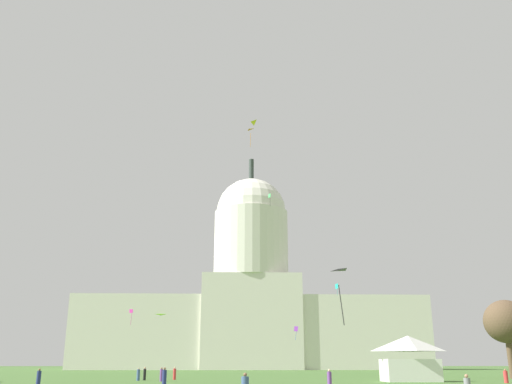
# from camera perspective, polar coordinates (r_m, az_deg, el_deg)

# --- Properties ---
(capitol_building) EXTENTS (118.51, 26.35, 75.11)m
(capitol_building) POSITION_cam_1_polar(r_m,az_deg,el_deg) (198.05, -0.51, -11.16)
(capitol_building) COLOR silver
(capitol_building) RESTS_ON ground_plane
(event_tent) EXTENTS (6.80, 4.91, 5.39)m
(event_tent) POSITION_cam_1_polar(r_m,az_deg,el_deg) (73.78, 15.33, -16.03)
(event_tent) COLOR white
(event_tent) RESTS_ON ground_plane
(tree_east_far) EXTENTS (7.59, 7.36, 11.22)m
(tree_east_far) POSITION_cam_1_polar(r_m,az_deg,el_deg) (93.03, 24.10, -11.99)
(tree_east_far) COLOR brown
(tree_east_far) RESTS_ON ground_plane
(person_black_lawn_far_right) EXTENTS (0.47, 0.47, 1.67)m
(person_black_lawn_far_right) POSITION_cam_1_polar(r_m,az_deg,el_deg) (78.64, -11.27, -17.71)
(person_black_lawn_far_right) COLOR black
(person_black_lawn_far_right) RESTS_ON ground_plane
(person_denim_front_right) EXTENTS (0.54, 0.54, 1.58)m
(person_denim_front_right) POSITION_cam_1_polar(r_m,az_deg,el_deg) (76.64, -11.89, -17.75)
(person_denim_front_right) COLOR #3D5684
(person_denim_front_right) RESTS_ON ground_plane
(person_red_back_center) EXTENTS (0.57, 0.57, 1.54)m
(person_red_back_center) POSITION_cam_1_polar(r_m,az_deg,el_deg) (72.01, 24.08, -16.78)
(person_red_back_center) COLOR red
(person_red_back_center) RESTS_ON ground_plane
(person_purple_front_center) EXTENTS (0.46, 0.46, 1.66)m
(person_purple_front_center) POSITION_cam_1_polar(r_m,az_deg,el_deg) (73.28, -9.61, -17.88)
(person_purple_front_center) COLOR #703D93
(person_purple_front_center) RESTS_ON ground_plane
(person_red_back_right) EXTENTS (0.49, 0.49, 1.67)m
(person_red_back_right) POSITION_cam_1_polar(r_m,az_deg,el_deg) (80.03, -8.29, -17.84)
(person_red_back_right) COLOR red
(person_red_back_right) RESTS_ON ground_plane
(person_navy_lawn_far_left) EXTENTS (0.46, 0.46, 1.69)m
(person_navy_lawn_far_left) POSITION_cam_1_polar(r_m,az_deg,el_deg) (57.15, -21.26, -17.32)
(person_navy_lawn_far_left) COLOR navy
(person_navy_lawn_far_left) RESTS_ON ground_plane
(person_purple_edge_east) EXTENTS (0.45, 0.45, 1.70)m
(person_purple_edge_east) POSITION_cam_1_polar(r_m,az_deg,el_deg) (48.44, 7.49, -18.51)
(person_purple_edge_east) COLOR #703D93
(person_purple_edge_east) RESTS_ON ground_plane
(person_navy_mid_center) EXTENTS (0.45, 0.45, 1.78)m
(person_navy_mid_center) POSITION_cam_1_polar(r_m,az_deg,el_deg) (56.01, -9.31, -18.18)
(person_navy_mid_center) COLOR navy
(person_navy_mid_center) RESTS_ON ground_plane
(kite_orange_high) EXTENTS (1.54, 1.58, 4.18)m
(kite_orange_high) POSITION_cam_1_polar(r_m,az_deg,el_deg) (131.53, -0.70, 6.16)
(kite_orange_high) COLOR orange
(kite_lime_low) EXTENTS (1.49, 0.60, 0.29)m
(kite_lime_low) POSITION_cam_1_polar(r_m,az_deg,el_deg) (97.79, -9.64, -12.45)
(kite_lime_low) COLOR #8CD133
(kite_violet_low) EXTENTS (1.08, 0.41, 3.36)m
(kite_violet_low) POSITION_cam_1_polar(r_m,az_deg,el_deg) (147.54, 4.09, -13.80)
(kite_violet_low) COLOR purple
(kite_turquoise_mid) EXTENTS (0.67, 1.16, 3.57)m
(kite_turquoise_mid) POSITION_cam_1_polar(r_m,az_deg,el_deg) (166.83, 8.22, -9.53)
(kite_turquoise_mid) COLOR teal
(kite_green_high) EXTENTS (0.71, 0.66, 3.87)m
(kite_green_high) POSITION_cam_1_polar(r_m,az_deg,el_deg) (172.15, 1.40, -0.49)
(kite_green_high) COLOR green
(kite_yellow_mid) EXTENTS (0.85, 1.49, 0.22)m
(kite_yellow_mid) POSITION_cam_1_polar(r_m,az_deg,el_deg) (71.96, -0.58, 6.94)
(kite_yellow_mid) COLOR yellow
(kite_magenta_low) EXTENTS (0.97, 0.70, 3.89)m
(kite_magenta_low) POSITION_cam_1_polar(r_m,az_deg,el_deg) (144.84, -12.59, -11.90)
(kite_magenta_low) COLOR #D1339E
(kite_black_low) EXTENTS (1.50, 1.79, 4.20)m
(kite_black_low) POSITION_cam_1_polar(r_m,az_deg,el_deg) (48.44, 9.08, -8.69)
(kite_black_low) COLOR black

